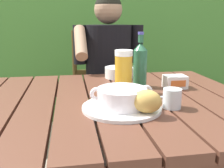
# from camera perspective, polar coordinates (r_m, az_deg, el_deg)

# --- Properties ---
(dining_table) EXTENTS (1.24, 0.97, 0.73)m
(dining_table) POSITION_cam_1_polar(r_m,az_deg,el_deg) (1.09, -1.33, -7.66)
(dining_table) COLOR #532F21
(dining_table) RESTS_ON ground_plane
(hedge_backdrop) EXTENTS (3.83, 0.88, 2.79)m
(hedge_backdrop) POSITION_cam_1_polar(r_m,az_deg,el_deg) (2.94, -3.89, 17.14)
(hedge_backdrop) COLOR #42792F
(hedge_backdrop) RESTS_ON ground_plane
(chair_near_diner) EXTENTS (0.50, 0.43, 0.96)m
(chair_near_diner) POSITION_cam_1_polar(r_m,az_deg,el_deg) (2.02, -1.46, -2.14)
(chair_near_diner) COLOR #463616
(chair_near_diner) RESTS_ON ground_plane
(person_eating) EXTENTS (0.48, 0.47, 1.22)m
(person_eating) POSITION_cam_1_polar(r_m,az_deg,el_deg) (1.78, -0.70, 3.57)
(person_eating) COLOR black
(person_eating) RESTS_ON ground_plane
(serving_plate) EXTENTS (0.29, 0.29, 0.01)m
(serving_plate) POSITION_cam_1_polar(r_m,az_deg,el_deg) (0.93, 2.17, -5.24)
(serving_plate) COLOR white
(serving_plate) RESTS_ON dining_table
(soup_bowl) EXTENTS (0.23, 0.18, 0.07)m
(soup_bowl) POSITION_cam_1_polar(r_m,az_deg,el_deg) (0.92, 2.20, -2.86)
(soup_bowl) COLOR white
(soup_bowl) RESTS_ON serving_plate
(bread_roll) EXTENTS (0.12, 0.11, 0.08)m
(bread_roll) POSITION_cam_1_polar(r_m,az_deg,el_deg) (0.86, 7.77, -3.85)
(bread_roll) COLOR gold
(bread_roll) RESTS_ON serving_plate
(beer_glass) EXTENTS (0.08, 0.08, 0.19)m
(beer_glass) POSITION_cam_1_polar(r_m,az_deg,el_deg) (1.14, 2.59, 2.88)
(beer_glass) COLOR gold
(beer_glass) RESTS_ON dining_table
(beer_bottle) EXTENTS (0.07, 0.07, 0.26)m
(beer_bottle) POSITION_cam_1_polar(r_m,az_deg,el_deg) (1.23, 6.31, 4.46)
(beer_bottle) COLOR #2A603F
(beer_bottle) RESTS_ON dining_table
(water_glass_small) EXTENTS (0.07, 0.07, 0.07)m
(water_glass_small) POSITION_cam_1_polar(r_m,az_deg,el_deg) (0.96, 13.28, -3.14)
(water_glass_small) COLOR silver
(water_glass_small) RESTS_ON dining_table
(butter_tub) EXTENTS (0.10, 0.08, 0.06)m
(butter_tub) POSITION_cam_1_polar(r_m,az_deg,el_deg) (1.25, 13.89, 0.50)
(butter_tub) COLOR white
(butter_tub) RESTS_ON dining_table
(table_knife) EXTENTS (0.16, 0.02, 0.01)m
(table_knife) POSITION_cam_1_polar(r_m,az_deg,el_deg) (1.07, 9.03, -2.92)
(table_knife) COLOR silver
(table_knife) RESTS_ON dining_table
(diner_bowl) EXTENTS (0.16, 0.16, 0.06)m
(diner_bowl) POSITION_cam_1_polar(r_m,az_deg,el_deg) (1.43, 1.55, 2.62)
(diner_bowl) COLOR white
(diner_bowl) RESTS_ON dining_table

